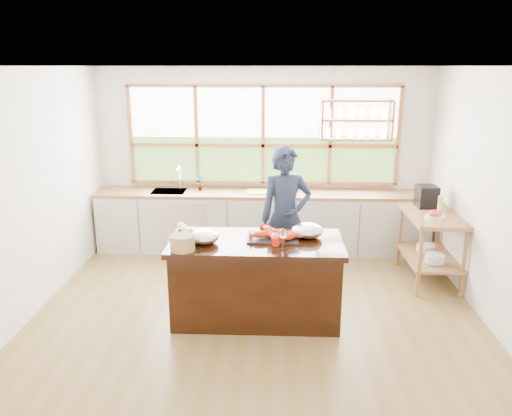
# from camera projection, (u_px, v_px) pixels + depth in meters

# --- Properties ---
(ground_plane) EXTENTS (5.00, 5.00, 0.00)m
(ground_plane) POSITION_uv_depth(u_px,v_px,m) (257.00, 308.00, 5.77)
(ground_plane) COLOR olive
(room_shell) EXTENTS (5.02, 4.52, 2.71)m
(room_shell) POSITION_uv_depth(u_px,v_px,m) (261.00, 151.00, 5.78)
(room_shell) COLOR silver
(room_shell) RESTS_ON ground_plane
(back_counter) EXTENTS (4.90, 0.63, 0.90)m
(back_counter) POSITION_uv_depth(u_px,v_px,m) (261.00, 221.00, 7.51)
(back_counter) COLOR #BBBAB0
(back_counter) RESTS_ON ground_plane
(right_shelf_unit) EXTENTS (0.62, 1.10, 0.90)m
(right_shelf_unit) POSITION_uv_depth(u_px,v_px,m) (431.00, 236.00, 6.37)
(right_shelf_unit) COLOR #996738
(right_shelf_unit) RESTS_ON ground_plane
(island) EXTENTS (1.85, 0.90, 0.90)m
(island) POSITION_uv_depth(u_px,v_px,m) (256.00, 279.00, 5.45)
(island) COLOR black
(island) RESTS_ON ground_plane
(cook) EXTENTS (0.73, 0.56, 1.78)m
(cook) POSITION_uv_depth(u_px,v_px,m) (286.00, 217.00, 6.20)
(cook) COLOR #1B2237
(cook) RESTS_ON ground_plane
(potted_plant) EXTENTS (0.15, 0.11, 0.25)m
(potted_plant) POSITION_uv_depth(u_px,v_px,m) (200.00, 182.00, 7.45)
(potted_plant) COLOR slate
(potted_plant) RESTS_ON back_counter
(cutting_board) EXTENTS (0.43, 0.35, 0.01)m
(cutting_board) POSITION_uv_depth(u_px,v_px,m) (261.00, 192.00, 7.39)
(cutting_board) COLOR #68CC3C
(cutting_board) RESTS_ON back_counter
(espresso_machine) EXTENTS (0.27, 0.29, 0.29)m
(espresso_machine) POSITION_uv_depth(u_px,v_px,m) (427.00, 196.00, 6.57)
(espresso_machine) COLOR black
(espresso_machine) RESTS_ON right_shelf_unit
(wine_bottle) EXTENTS (0.08, 0.08, 0.26)m
(wine_bottle) POSITION_uv_depth(u_px,v_px,m) (440.00, 206.00, 6.17)
(wine_bottle) COLOR #B9BF5F
(wine_bottle) RESTS_ON right_shelf_unit
(fruit_bowl) EXTENTS (0.22, 0.22, 0.11)m
(fruit_bowl) POSITION_uv_depth(u_px,v_px,m) (435.00, 216.00, 6.06)
(fruit_bowl) COLOR silver
(fruit_bowl) RESTS_ON right_shelf_unit
(slate_board) EXTENTS (0.55, 0.40, 0.02)m
(slate_board) POSITION_uv_depth(u_px,v_px,m) (273.00, 238.00, 5.40)
(slate_board) COLOR black
(slate_board) RESTS_ON island
(lobster_pile) EXTENTS (0.52, 0.48, 0.08)m
(lobster_pile) POSITION_uv_depth(u_px,v_px,m) (275.00, 234.00, 5.36)
(lobster_pile) COLOR red
(lobster_pile) RESTS_ON slate_board
(mixing_bowl_left) EXTENTS (0.32, 0.32, 0.15)m
(mixing_bowl_left) POSITION_uv_depth(u_px,v_px,m) (204.00, 237.00, 5.25)
(mixing_bowl_left) COLOR silver
(mixing_bowl_left) RESTS_ON island
(mixing_bowl_right) EXTENTS (0.34, 0.34, 0.16)m
(mixing_bowl_right) POSITION_uv_depth(u_px,v_px,m) (307.00, 231.00, 5.43)
(mixing_bowl_right) COLOR silver
(mixing_bowl_right) RESTS_ON island
(wine_glass) EXTENTS (0.08, 0.08, 0.22)m
(wine_glass) POSITION_uv_depth(u_px,v_px,m) (283.00, 234.00, 5.04)
(wine_glass) COLOR silver
(wine_glass) RESTS_ON island
(wicker_basket) EXTENTS (0.25, 0.25, 0.16)m
(wicker_basket) POSITION_uv_depth(u_px,v_px,m) (182.00, 243.00, 5.04)
(wicker_basket) COLOR #9E754A
(wicker_basket) RESTS_ON island
(parchment_roll) EXTENTS (0.23, 0.30, 0.08)m
(parchment_roll) POSITION_uv_depth(u_px,v_px,m) (185.00, 229.00, 5.60)
(parchment_roll) COLOR white
(parchment_roll) RESTS_ON island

